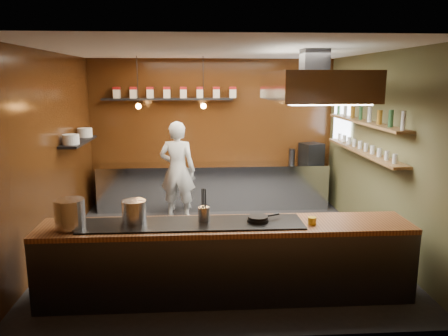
{
  "coord_description": "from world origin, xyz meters",
  "views": [
    {
      "loc": [
        -0.34,
        -6.5,
        2.6
      ],
      "look_at": [
        0.1,
        0.4,
        1.18
      ],
      "focal_mm": 35.0,
      "sensor_mm": 36.0,
      "label": 1
    }
  ],
  "objects": [
    {
      "name": "espresso_machine",
      "position": [
        2.02,
        2.24,
        1.1
      ],
      "size": [
        0.51,
        0.49,
        0.4
      ],
      "primitive_type": "cube",
      "rotation": [
        0.0,
        0.0,
        0.35
      ],
      "color": "black",
      "rests_on": "prep_counter"
    },
    {
      "name": "extractor_hood",
      "position": [
        1.3,
        -0.4,
        2.51
      ],
      "size": [
        1.2,
        2.0,
        0.72
      ],
      "color": "#38383D",
      "rests_on": "ceiling"
    },
    {
      "name": "storage_tins",
      "position": [
        -0.75,
        2.36,
        2.33
      ],
      "size": [
        2.43,
        0.13,
        0.22
      ],
      "color": "beige",
      "rests_on": "tin_shelf"
    },
    {
      "name": "stockpot_large",
      "position": [
        -1.78,
        -1.67,
        1.1
      ],
      "size": [
        0.37,
        0.37,
        0.33
      ],
      "primitive_type": "cylinder",
      "rotation": [
        0.0,
        0.0,
        -0.11
      ],
      "color": "silver",
      "rests_on": "pass_counter"
    },
    {
      "name": "pass_counter",
      "position": [
        -0.0,
        -1.6,
        0.47
      ],
      "size": [
        4.4,
        0.72,
        0.94
      ],
      "color": "#38383D",
      "rests_on": "floor"
    },
    {
      "name": "floor",
      "position": [
        0.0,
        0.0,
        0.0
      ],
      "size": [
        5.0,
        5.0,
        0.0
      ],
      "primitive_type": "plane",
      "color": "black",
      "rests_on": "ground"
    },
    {
      "name": "tin_shelf",
      "position": [
        -0.9,
        2.36,
        2.2
      ],
      "size": [
        2.6,
        0.26,
        0.04
      ],
      "primitive_type": "cube",
      "color": "black",
      "rests_on": "back_wall"
    },
    {
      "name": "plate_stacks",
      "position": [
        -2.34,
        1.0,
        1.65
      ],
      "size": [
        0.26,
        1.16,
        0.16
      ],
      "color": "white",
      "rests_on": "plate_shelf"
    },
    {
      "name": "bottle_shelf_lower",
      "position": [
        2.34,
        0.3,
        1.45
      ],
      "size": [
        0.26,
        2.8,
        0.04
      ],
      "primitive_type": "cube",
      "color": "olive",
      "rests_on": "right_wall"
    },
    {
      "name": "left_wall",
      "position": [
        -2.5,
        0.0,
        1.5
      ],
      "size": [
        0.0,
        5.0,
        5.0
      ],
      "primitive_type": "plane",
      "rotation": [
        1.57,
        0.0,
        1.57
      ],
      "color": "#341509",
      "rests_on": "ground"
    },
    {
      "name": "utensil_crock",
      "position": [
        -0.26,
        -1.55,
        1.03
      ],
      "size": [
        0.15,
        0.15,
        0.18
      ],
      "primitive_type": "cylinder",
      "rotation": [
        0.0,
        0.0,
        -0.13
      ],
      "color": "#BABDC2",
      "rests_on": "pass_counter"
    },
    {
      "name": "prep_counter",
      "position": [
        0.0,
        2.17,
        0.45
      ],
      "size": [
        4.6,
        0.65,
        0.9
      ],
      "primitive_type": "cube",
      "color": "silver",
      "rests_on": "floor"
    },
    {
      "name": "plate_shelf",
      "position": [
        -2.34,
        1.0,
        1.55
      ],
      "size": [
        0.3,
        1.4,
        0.04
      ],
      "primitive_type": "cube",
      "color": "black",
      "rests_on": "left_wall"
    },
    {
      "name": "back_wall",
      "position": [
        0.0,
        2.5,
        1.5
      ],
      "size": [
        5.0,
        0.0,
        5.0
      ],
      "primitive_type": "plane",
      "rotation": [
        1.57,
        0.0,
        0.0
      ],
      "color": "#341509",
      "rests_on": "ground"
    },
    {
      "name": "ceiling",
      "position": [
        0.0,
        0.0,
        3.0
      ],
      "size": [
        5.0,
        5.0,
        0.0
      ],
      "primitive_type": "plane",
      "rotation": [
        3.14,
        0.0,
        0.0
      ],
      "color": "silver",
      "rests_on": "back_wall"
    },
    {
      "name": "window_pane",
      "position": [
        2.45,
        1.7,
        1.9
      ],
      "size": [
        0.0,
        1.0,
        1.0
      ],
      "primitive_type": "plane",
      "rotation": [
        1.57,
        0.0,
        -1.57
      ],
      "color": "white",
      "rests_on": "right_wall"
    },
    {
      "name": "wine_glasses",
      "position": [
        2.34,
        0.3,
        1.53
      ],
      "size": [
        0.07,
        2.37,
        0.13
      ],
      "color": "silver",
      "rests_on": "bottle_shelf_lower"
    },
    {
      "name": "right_wall",
      "position": [
        2.5,
        0.0,
        1.5
      ],
      "size": [
        0.0,
        5.0,
        5.0
      ],
      "primitive_type": "plane",
      "rotation": [
        1.57,
        0.0,
        -1.57
      ],
      "color": "brown",
      "rests_on": "ground"
    },
    {
      "name": "bottles",
      "position": [
        2.34,
        0.3,
        2.06
      ],
      "size": [
        0.06,
        2.66,
        0.24
      ],
      "color": "silver",
      "rests_on": "bottle_shelf_upper"
    },
    {
      "name": "stockpot_small",
      "position": [
        -1.08,
        -1.54,
        1.07
      ],
      "size": [
        0.37,
        0.37,
        0.26
      ],
      "primitive_type": "cylinder",
      "rotation": [
        0.0,
        0.0,
        0.37
      ],
      "color": "silver",
      "rests_on": "pass_counter"
    },
    {
      "name": "pendant_left",
      "position": [
        -1.4,
        1.7,
        2.15
      ],
      "size": [
        0.1,
        0.1,
        0.95
      ],
      "color": "black",
      "rests_on": "ceiling"
    },
    {
      "name": "frying_pan",
      "position": [
        0.38,
        -1.59,
        0.97
      ],
      "size": [
        0.41,
        0.26,
        0.06
      ],
      "color": "black",
      "rests_on": "pass_counter"
    },
    {
      "name": "pendant_right",
      "position": [
        -0.2,
        1.7,
        2.15
      ],
      "size": [
        0.1,
        0.1,
        0.95
      ],
      "color": "black",
      "rests_on": "ceiling"
    },
    {
      "name": "bottle_shelf_upper",
      "position": [
        2.34,
        0.3,
        1.92
      ],
      "size": [
        0.26,
        2.8,
        0.04
      ],
      "primitive_type": "cube",
      "color": "olive",
      "rests_on": "right_wall"
    },
    {
      "name": "butter_jar",
      "position": [
        1.0,
        -1.69,
        0.96
      ],
      "size": [
        0.11,
        0.11,
        0.09
      ],
      "primitive_type": "cylinder",
      "rotation": [
        0.0,
        0.0,
        -0.17
      ],
      "color": "gold",
      "rests_on": "pass_counter"
    },
    {
      "name": "chef",
      "position": [
        -0.7,
        1.52,
        0.92
      ],
      "size": [
        0.74,
        0.56,
        1.84
      ],
      "primitive_type": "imported",
      "rotation": [
        0.0,
        0.0,
        2.95
      ],
      "color": "white",
      "rests_on": "floor"
    }
  ]
}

